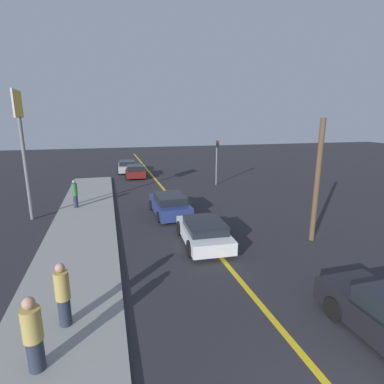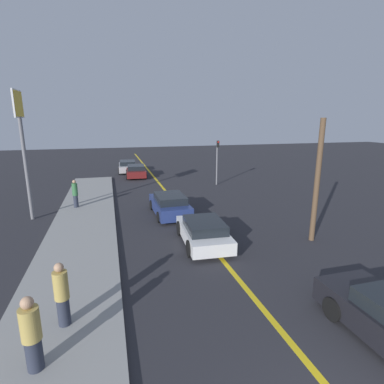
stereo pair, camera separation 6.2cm
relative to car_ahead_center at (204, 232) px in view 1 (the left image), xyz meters
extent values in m
cube|color=gold|center=(0.25, 8.25, -0.58)|extent=(0.20, 60.00, 0.01)
cube|color=gray|center=(-5.44, 3.78, -0.51)|extent=(3.28, 27.07, 0.14)
cylinder|color=black|center=(1.91, -6.07, -0.24)|extent=(0.22, 0.67, 0.67)
cylinder|color=black|center=(3.62, -6.06, -0.24)|extent=(0.22, 0.67, 0.67)
cube|color=silver|center=(0.00, 0.05, -0.11)|extent=(2.05, 4.02, 0.55)
cube|color=black|center=(0.00, -0.15, 0.37)|extent=(1.73, 2.25, 0.41)
cylinder|color=black|center=(-0.79, 1.31, -0.22)|extent=(0.26, 0.72, 0.71)
cylinder|color=black|center=(0.93, 1.21, -0.22)|extent=(0.26, 0.72, 0.71)
cylinder|color=black|center=(-0.93, -1.12, -0.22)|extent=(0.26, 0.72, 0.71)
cylinder|color=black|center=(0.79, -1.22, -0.22)|extent=(0.26, 0.72, 0.71)
cube|color=navy|center=(-0.61, 4.72, -0.08)|extent=(1.89, 4.08, 0.67)
cube|color=black|center=(-0.61, 4.52, 0.46)|extent=(1.63, 2.25, 0.42)
cylinder|color=black|center=(-1.50, 5.96, -0.28)|extent=(0.23, 0.60, 0.60)
cylinder|color=black|center=(0.22, 5.99, -0.28)|extent=(0.23, 0.60, 0.60)
cylinder|color=black|center=(-1.45, 3.45, -0.28)|extent=(0.23, 0.60, 0.60)
cylinder|color=black|center=(0.27, 3.48, -0.28)|extent=(0.23, 0.60, 0.60)
cube|color=maroon|center=(-1.44, 17.41, -0.10)|extent=(2.00, 3.90, 0.61)
cube|color=black|center=(-1.44, 17.22, 0.40)|extent=(1.69, 2.18, 0.41)
cylinder|color=black|center=(-2.22, 18.63, -0.27)|extent=(0.25, 0.63, 0.62)
cylinder|color=black|center=(-0.52, 18.54, -0.27)|extent=(0.25, 0.63, 0.62)
cylinder|color=black|center=(-2.35, 16.28, -0.27)|extent=(0.25, 0.63, 0.62)
cylinder|color=black|center=(-0.65, 16.18, -0.27)|extent=(0.25, 0.63, 0.62)
cube|color=#9E9EA3|center=(-2.04, 20.55, -0.07)|extent=(1.98, 4.14, 0.64)
cube|color=black|center=(-2.04, 20.34, 0.45)|extent=(1.68, 2.30, 0.41)
cylinder|color=black|center=(-2.84, 21.84, -0.22)|extent=(0.25, 0.72, 0.71)
cylinder|color=black|center=(-1.14, 21.77, -0.22)|extent=(0.25, 0.72, 0.71)
cylinder|color=black|center=(-2.95, 19.33, -0.22)|extent=(0.25, 0.72, 0.71)
cylinder|color=black|center=(-1.25, 19.25, -0.22)|extent=(0.25, 0.72, 0.71)
cylinder|color=#282D3D|center=(-5.76, -5.86, -0.06)|extent=(0.35, 0.35, 0.75)
cylinder|color=tan|center=(-5.76, -5.86, 0.69)|extent=(0.42, 0.42, 0.75)
sphere|color=tan|center=(-5.76, -5.86, 1.21)|extent=(0.27, 0.27, 0.27)
cylinder|color=#282D3D|center=(-5.34, -4.45, -0.05)|extent=(0.32, 0.32, 0.77)
cylinder|color=tan|center=(-5.34, -4.45, 0.73)|extent=(0.38, 0.38, 0.77)
sphere|color=tan|center=(-5.34, -4.45, 1.24)|extent=(0.25, 0.25, 0.25)
cylinder|color=#282D3D|center=(-6.09, 7.27, -0.05)|extent=(0.28, 0.28, 0.77)
cylinder|color=#336B3D|center=(-6.09, 7.27, 0.71)|extent=(0.33, 0.33, 0.77)
sphere|color=tan|center=(-6.09, 7.27, 1.20)|extent=(0.22, 0.22, 0.22)
cylinder|color=slate|center=(4.98, 11.88, 1.32)|extent=(0.12, 0.12, 3.80)
cube|color=black|center=(4.98, 11.70, 2.94)|extent=(0.18, 0.18, 0.55)
sphere|color=red|center=(4.98, 11.61, 3.11)|extent=(0.14, 0.14, 0.14)
cylinder|color=slate|center=(-8.32, 5.94, 2.25)|extent=(0.20, 0.20, 5.67)
cube|color=silver|center=(-8.32, 5.94, 5.74)|extent=(0.08, 1.64, 1.42)
cube|color=gold|center=(-8.32, 5.94, 5.74)|extent=(0.12, 1.52, 1.30)
cylinder|color=brown|center=(5.05, -0.94, 2.22)|extent=(0.24, 0.24, 5.60)
camera|label=1|loc=(-3.97, -12.11, 4.94)|focal=28.00mm
camera|label=2|loc=(-3.91, -12.12, 4.94)|focal=28.00mm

